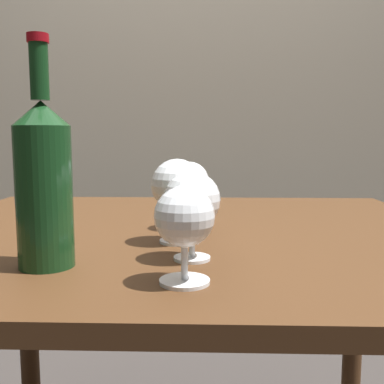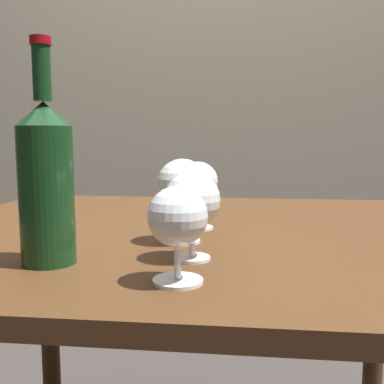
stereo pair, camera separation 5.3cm
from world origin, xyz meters
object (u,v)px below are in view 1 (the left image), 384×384
at_px(wine_glass_cabernet, 184,219).
at_px(wine_glass_port, 192,202).
at_px(wine_glass_amber, 180,186).
at_px(wine_bottle, 44,181).
at_px(wine_glass_chardonnay, 189,183).

height_order(wine_glass_cabernet, wine_glass_port, wine_glass_port).
distance_m(wine_glass_amber, wine_bottle, 0.24).
distance_m(wine_glass_cabernet, wine_bottle, 0.22).
bearing_deg(wine_glass_port, wine_glass_chardonnay, 93.33).
xyz_separation_m(wine_glass_amber, wine_bottle, (-0.19, -0.15, 0.02)).
relative_size(wine_glass_chardonnay, wine_bottle, 0.42).
relative_size(wine_glass_port, wine_bottle, 0.42).
height_order(wine_glass_port, wine_bottle, wine_bottle).
relative_size(wine_glass_cabernet, wine_glass_port, 0.93).
height_order(wine_glass_cabernet, wine_bottle, wine_bottle).
distance_m(wine_glass_amber, wine_glass_chardonnay, 0.11).
bearing_deg(wine_glass_port, wine_bottle, -168.71).
bearing_deg(wine_glass_cabernet, wine_glass_port, 86.79).
bearing_deg(wine_bottle, wine_glass_port, 11.29).
bearing_deg(wine_glass_chardonnay, wine_bottle, -126.57).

